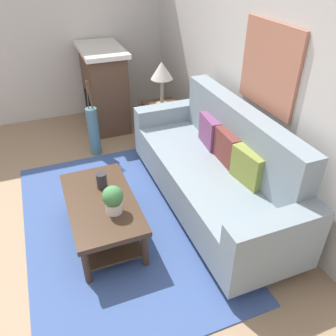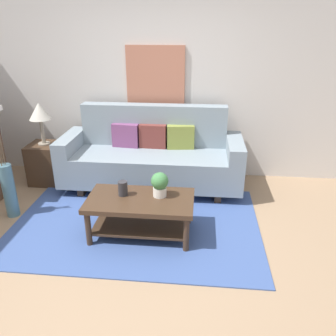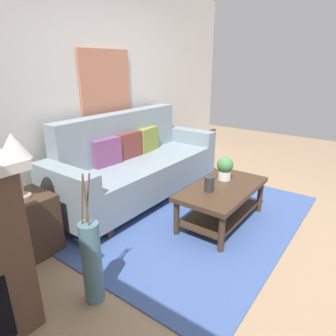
# 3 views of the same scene
# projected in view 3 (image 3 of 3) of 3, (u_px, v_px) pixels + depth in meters

# --- Properties ---
(ground_plane) EXTENTS (9.64, 9.64, 0.00)m
(ground_plane) POSITION_uv_depth(u_px,v_px,m) (244.00, 235.00, 3.03)
(ground_plane) COLOR #9E7F60
(wall_back) EXTENTS (5.64, 0.10, 2.70)m
(wall_back) POSITION_uv_depth(u_px,v_px,m) (100.00, 89.00, 3.71)
(wall_back) COLOR silver
(wall_back) RESTS_ON ground_plane
(area_rug) EXTENTS (2.73, 1.83, 0.01)m
(area_rug) POSITION_uv_depth(u_px,v_px,m) (202.00, 220.00, 3.30)
(area_rug) COLOR #3D5693
(area_rug) RESTS_ON ground_plane
(couch) EXTENTS (2.37, 0.84, 1.08)m
(couch) POSITION_uv_depth(u_px,v_px,m) (137.00, 166.00, 3.75)
(couch) COLOR gray
(couch) RESTS_ON ground_plane
(throw_pillow_plum) EXTENTS (0.37, 0.16, 0.32)m
(throw_pillow_plum) POSITION_uv_depth(u_px,v_px,m) (106.00, 152.00, 3.45)
(throw_pillow_plum) COLOR #7A4270
(throw_pillow_plum) RESTS_ON couch
(throw_pillow_maroon) EXTENTS (0.36, 0.13, 0.32)m
(throw_pillow_maroon) POSITION_uv_depth(u_px,v_px,m) (129.00, 145.00, 3.74)
(throw_pillow_maroon) COLOR brown
(throw_pillow_maroon) RESTS_ON couch
(throw_pillow_olive) EXTENTS (0.37, 0.16, 0.32)m
(throw_pillow_olive) POSITION_uv_depth(u_px,v_px,m) (148.00, 139.00, 4.02)
(throw_pillow_olive) COLOR olive
(throw_pillow_olive) RESTS_ON couch
(coffee_table) EXTENTS (1.10, 0.60, 0.43)m
(coffee_table) POSITION_uv_depth(u_px,v_px,m) (222.00, 196.00, 3.17)
(coffee_table) COLOR #422D1E
(coffee_table) RESTS_ON ground_plane
(tabletop_vase) EXTENTS (0.10, 0.10, 0.16)m
(tabletop_vase) POSITION_uv_depth(u_px,v_px,m) (209.00, 184.00, 2.99)
(tabletop_vase) COLOR #2D2D33
(tabletop_vase) RESTS_ON coffee_table
(potted_plant_tabletop) EXTENTS (0.18, 0.18, 0.26)m
(potted_plant_tabletop) POSITION_uv_depth(u_px,v_px,m) (225.00, 167.00, 3.27)
(potted_plant_tabletop) COLOR white
(potted_plant_tabletop) RESTS_ON coffee_table
(side_table) EXTENTS (0.44, 0.44, 0.56)m
(side_table) POSITION_uv_depth(u_px,v_px,m) (27.00, 225.00, 2.67)
(side_table) COLOR #422D1E
(side_table) RESTS_ON ground_plane
(table_lamp) EXTENTS (0.28, 0.28, 0.57)m
(table_lamp) POSITION_uv_depth(u_px,v_px,m) (13.00, 149.00, 2.43)
(table_lamp) COLOR gray
(table_lamp) RESTS_ON side_table
(floor_vase) EXTENTS (0.14, 0.14, 0.64)m
(floor_vase) POSITION_uv_depth(u_px,v_px,m) (92.00, 263.00, 2.11)
(floor_vase) COLOR slate
(floor_vase) RESTS_ON ground_plane
(floor_vase_branch_a) EXTENTS (0.04, 0.05, 0.36)m
(floor_vase_branch_a) POSITION_uv_depth(u_px,v_px,m) (88.00, 198.00, 1.96)
(floor_vase_branch_a) COLOR brown
(floor_vase_branch_a) RESTS_ON floor_vase
(floor_vase_branch_b) EXTENTS (0.04, 0.03, 0.36)m
(floor_vase_branch_b) POSITION_uv_depth(u_px,v_px,m) (82.00, 199.00, 1.95)
(floor_vase_branch_b) COLOR brown
(floor_vase_branch_b) RESTS_ON floor_vase
(floor_vase_branch_c) EXTENTS (0.01, 0.02, 0.36)m
(floor_vase_branch_c) POSITION_uv_depth(u_px,v_px,m) (86.00, 201.00, 1.93)
(floor_vase_branch_c) COLOR brown
(floor_vase_branch_c) RESTS_ON floor_vase
(framed_painting) EXTENTS (0.80, 0.03, 0.77)m
(framed_painting) POSITION_uv_depth(u_px,v_px,m) (106.00, 82.00, 3.67)
(framed_painting) COLOR #B77056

